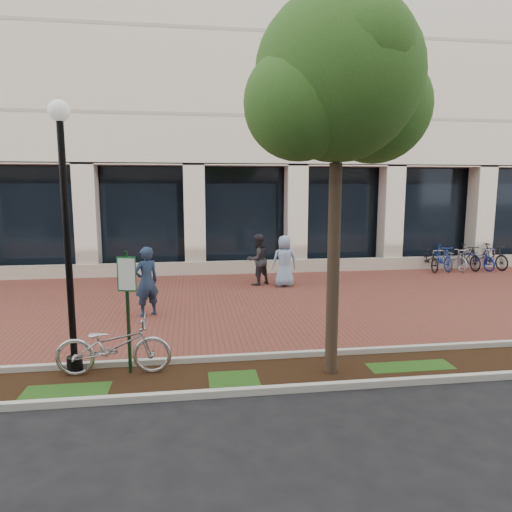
{
  "coord_description": "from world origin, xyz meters",
  "views": [
    {
      "loc": [
        -2.12,
        -12.92,
        3.33
      ],
      "look_at": [
        -0.4,
        -0.8,
        1.49
      ],
      "focal_mm": 32.0,
      "sensor_mm": 36.0,
      "label": 1
    }
  ],
  "objects": [
    {
      "name": "ground",
      "position": [
        0.0,
        0.0,
        0.0
      ],
      "size": [
        120.0,
        120.0,
        0.0
      ],
      "primitive_type": "plane",
      "color": "black",
      "rests_on": "ground"
    },
    {
      "name": "brick_plaza",
      "position": [
        0.0,
        0.0,
        0.01
      ],
      "size": [
        40.0,
        9.0,
        0.01
      ],
      "primitive_type": "cube",
      "color": "brown",
      "rests_on": "ground"
    },
    {
      "name": "planting_strip",
      "position": [
        0.0,
        -5.25,
        0.01
      ],
      "size": [
        40.0,
        1.5,
        0.01
      ],
      "primitive_type": "cube",
      "color": "black",
      "rests_on": "ground"
    },
    {
      "name": "curb_plaza_side",
      "position": [
        0.0,
        -4.5,
        0.06
      ],
      "size": [
        40.0,
        0.12,
        0.12
      ],
      "primitive_type": "cube",
      "color": "beige",
      "rests_on": "ground"
    },
    {
      "name": "curb_street_side",
      "position": [
        0.0,
        -6.0,
        0.06
      ],
      "size": [
        40.0,
        0.12,
        0.12
      ],
      "primitive_type": "cube",
      "color": "beige",
      "rests_on": "ground"
    },
    {
      "name": "near_office_building",
      "position": [
        0.0,
        10.47,
        10.05
      ],
      "size": [
        40.0,
        12.12,
        16.0
      ],
      "color": "beige",
      "rests_on": "ground"
    },
    {
      "name": "parking_sign",
      "position": [
        -3.27,
        -4.85,
        1.44
      ],
      "size": [
        0.34,
        0.07,
        2.23
      ],
      "rotation": [
        0.0,
        0.0,
        -0.22
      ],
      "color": "#12331A",
      "rests_on": "ground"
    },
    {
      "name": "lamppost",
      "position": [
        -4.27,
        -4.66,
        2.69
      ],
      "size": [
        0.36,
        0.36,
        4.78
      ],
      "color": "black",
      "rests_on": "ground"
    },
    {
      "name": "street_tree",
      "position": [
        0.37,
        -5.29,
        4.95
      ],
      "size": [
        3.34,
        2.79,
        6.53
      ],
      "color": "#4B392B",
      "rests_on": "ground"
    },
    {
      "name": "locked_bicycle",
      "position": [
        -3.54,
        -4.84,
        0.53
      ],
      "size": [
        2.06,
        0.79,
        1.07
      ],
      "primitive_type": "imported",
      "rotation": [
        0.0,
        0.0,
        1.53
      ],
      "color": "#B9B9BD",
      "rests_on": "ground"
    },
    {
      "name": "pedestrian_left",
      "position": [
        -3.31,
        -1.06,
        0.91
      ],
      "size": [
        0.8,
        0.72,
        1.83
      ],
      "primitive_type": "imported",
      "rotation": [
        0.0,
        0.0,
        3.69
      ],
      "color": "navy",
      "rests_on": "ground"
    },
    {
      "name": "pedestrian_mid",
      "position": [
        0.09,
        2.35,
        0.88
      ],
      "size": [
        1.08,
        1.01,
        1.76
      ],
      "primitive_type": "imported",
      "rotation": [
        0.0,
        0.0,
        3.68
      ],
      "color": "#2D2D32",
      "rests_on": "ground"
    },
    {
      "name": "pedestrian_right",
      "position": [
        0.95,
        1.96,
        0.87
      ],
      "size": [
        0.88,
        0.6,
        1.75
      ],
      "primitive_type": "imported",
      "rotation": [
        0.0,
        0.0,
        3.19
      ],
      "color": "#85A4C7",
      "rests_on": "ground"
    },
    {
      "name": "bollard",
      "position": [
        2.62,
        2.21,
        0.46
      ],
      "size": [
        0.12,
        0.12,
        0.91
      ],
      "color": "silver",
      "rests_on": "ground"
    },
    {
      "name": "bike_rack_cluster",
      "position": [
        8.69,
        4.08,
        0.49
      ],
      "size": [
        3.52,
        1.83,
        1.03
      ],
      "rotation": [
        0.0,
        0.0,
        0.01
      ],
      "color": "black",
      "rests_on": "ground"
    }
  ]
}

